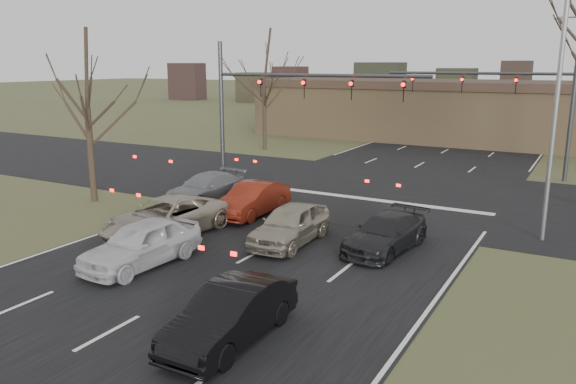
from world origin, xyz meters
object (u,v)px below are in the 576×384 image
car_black_hatch (231,314)px  car_red_ahead (253,199)px  streetlight_right_near (552,97)px  car_grey_ahead (206,188)px  building (490,112)px  mast_arm_near (271,96)px  car_silver_suv (166,218)px  car_charcoal_sedan (386,233)px  mast_arm_far (521,94)px  car_white_sedan (141,243)px  car_silver_ahead (290,224)px

car_black_hatch → car_red_ahead: bearing=119.2°
streetlight_right_near → car_grey_ahead: size_ratio=2.09×
building → streetlight_right_near: streetlight_right_near is taller
mast_arm_near → car_silver_suv: bearing=-84.6°
mast_arm_near → car_charcoal_sedan: size_ratio=2.67×
mast_arm_far → car_silver_suv: size_ratio=2.00×
building → mast_arm_far: bearing=-74.4°
car_white_sedan → mast_arm_near: bearing=104.3°
streetlight_right_near → car_black_hatch: size_ratio=2.29×
mast_arm_far → mast_arm_near: bearing=-138.8°
streetlight_right_near → car_white_sedan: streetlight_right_near is taller
mast_arm_far → car_grey_ahead: mast_arm_far is taller
car_white_sedan → mast_arm_far: bearing=71.9°
streetlight_right_near → car_silver_suv: size_ratio=1.79×
streetlight_right_near → car_silver_suv: 15.54m
building → car_silver_suv: bearing=-100.3°
building → mast_arm_far: size_ratio=3.81×
car_silver_suv → car_grey_ahead: car_silver_suv is taller
car_white_sedan → car_charcoal_sedan: 8.81m
car_silver_suv → car_grey_ahead: size_ratio=1.16×
car_black_hatch → car_charcoal_sedan: car_black_hatch is taller
car_charcoal_sedan → car_silver_ahead: 3.65m
streetlight_right_near → car_white_sedan: 15.92m
car_silver_suv → car_red_ahead: 4.59m
car_white_sedan → car_silver_suv: bearing=120.3°
mast_arm_far → car_white_sedan: 24.85m
mast_arm_near → streetlight_right_near: 14.38m
mast_arm_far → car_red_ahead: bearing=-120.8°
car_black_hatch → car_silver_ahead: (-2.50, 7.57, 0.05)m
car_silver_suv → car_black_hatch: bearing=-34.6°
streetlight_right_near → car_black_hatch: (-5.82, -12.75, -4.87)m
car_silver_ahead → car_grey_ahead: bearing=149.0°
streetlight_right_near → mast_arm_far: bearing=101.5°
car_grey_ahead → car_red_ahead: car_red_ahead is taller
mast_arm_near → car_red_ahead: (2.23, -5.39, -4.33)m
building → streetlight_right_near: (6.82, -28.00, 2.92)m
car_white_sedan → car_charcoal_sedan: (6.78, 5.63, -0.13)m
streetlight_right_near → car_silver_ahead: 10.92m
car_grey_ahead → car_silver_ahead: size_ratio=1.06×
mast_arm_near → mast_arm_far: (11.41, 10.00, -0.06)m
streetlight_right_near → car_silver_ahead: streetlight_right_near is taller
car_white_sedan → car_silver_ahead: (3.28, 4.61, -0.02)m
car_silver_suv → streetlight_right_near: bearing=32.0°
car_charcoal_sedan → car_red_ahead: (-7.00, 1.76, 0.09)m
car_charcoal_sedan → car_red_ahead: bearing=172.9°
car_red_ahead → car_silver_ahead: 4.48m
mast_arm_near → car_white_sedan: 13.71m
building → car_charcoal_sedan: building is taller
mast_arm_near → car_grey_ahead: mast_arm_near is taller
building → car_grey_ahead: 30.57m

